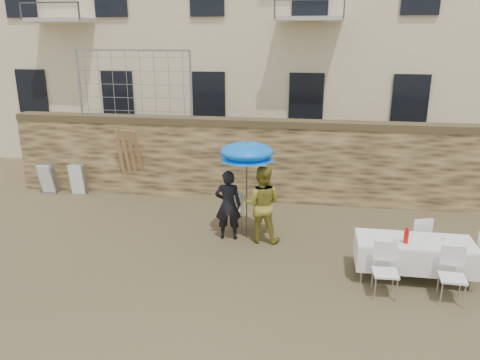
% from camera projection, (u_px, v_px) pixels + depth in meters
% --- Properties ---
extents(ground, '(80.00, 80.00, 0.00)m').
position_uv_depth(ground, '(198.00, 288.00, 8.48)').
color(ground, brown).
rests_on(ground, ground).
extents(stone_wall, '(13.00, 0.50, 2.20)m').
position_uv_depth(stone_wall, '(242.00, 160.00, 12.87)').
color(stone_wall, olive).
rests_on(stone_wall, ground).
extents(chain_link_fence, '(3.20, 0.06, 1.80)m').
position_uv_depth(chain_link_fence, '(134.00, 84.00, 12.74)').
color(chain_link_fence, gray).
rests_on(chain_link_fence, stone_wall).
extents(man_suit, '(0.62, 0.45, 1.59)m').
position_uv_depth(man_suit, '(228.00, 205.00, 10.33)').
color(man_suit, black).
rests_on(man_suit, ground).
extents(woman_dress, '(0.86, 0.69, 1.72)m').
position_uv_depth(woman_dress, '(262.00, 204.00, 10.20)').
color(woman_dress, gold).
rests_on(woman_dress, ground).
extents(umbrella, '(1.21, 1.21, 2.05)m').
position_uv_depth(umbrella, '(247.00, 155.00, 10.03)').
color(umbrella, '#3F3F44').
rests_on(umbrella, ground).
extents(couple_chair_left, '(0.62, 0.62, 0.96)m').
position_uv_depth(couple_chair_left, '(233.00, 210.00, 10.95)').
color(couple_chair_left, white).
rests_on(couple_chair_left, ground).
extents(couple_chair_right, '(0.48, 0.48, 0.96)m').
position_uv_depth(couple_chair_right, '(262.00, 211.00, 10.84)').
color(couple_chair_right, white).
rests_on(couple_chair_right, ground).
extents(banquet_table, '(2.10, 0.85, 0.78)m').
position_uv_depth(banquet_table, '(415.00, 242.00, 8.62)').
color(banquet_table, white).
rests_on(banquet_table, ground).
extents(soda_bottle, '(0.09, 0.09, 0.26)m').
position_uv_depth(soda_bottle, '(406.00, 236.00, 8.46)').
color(soda_bottle, red).
rests_on(soda_bottle, banquet_table).
extents(table_chair_front_left, '(0.50, 0.50, 0.96)m').
position_uv_depth(table_chair_front_left, '(386.00, 271.00, 8.08)').
color(table_chair_front_left, white).
rests_on(table_chair_front_left, ground).
extents(table_chair_front_right, '(0.51, 0.51, 0.96)m').
position_uv_depth(table_chair_front_right, '(453.00, 277.00, 7.91)').
color(table_chair_front_right, white).
rests_on(table_chair_front_right, ground).
extents(table_chair_back, '(0.61, 0.61, 0.96)m').
position_uv_depth(table_chair_back, '(417.00, 238.00, 9.42)').
color(table_chair_back, white).
rests_on(table_chair_back, ground).
extents(chair_stack_left, '(0.46, 0.40, 0.92)m').
position_uv_depth(chair_stack_left, '(50.00, 177.00, 13.54)').
color(chair_stack_left, white).
rests_on(chair_stack_left, ground).
extents(chair_stack_right, '(0.46, 0.32, 0.92)m').
position_uv_depth(chair_stack_right, '(79.00, 178.00, 13.40)').
color(chair_stack_right, white).
rests_on(chair_stack_right, ground).
extents(wood_planks, '(0.70, 0.20, 2.00)m').
position_uv_depth(wood_planks, '(132.00, 162.00, 13.05)').
color(wood_planks, '#A37749').
rests_on(wood_planks, ground).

